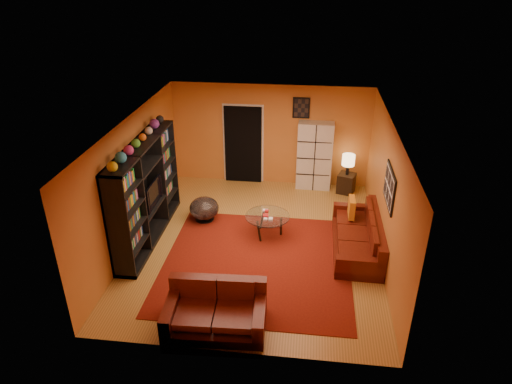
# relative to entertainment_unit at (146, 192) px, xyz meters

# --- Properties ---
(floor) EXTENTS (6.00, 6.00, 0.00)m
(floor) POSITION_rel_entertainment_unit_xyz_m (2.27, 0.00, -1.05)
(floor) COLOR olive
(floor) RESTS_ON ground
(ceiling) EXTENTS (6.00, 6.00, 0.00)m
(ceiling) POSITION_rel_entertainment_unit_xyz_m (2.27, 0.00, 1.55)
(ceiling) COLOR white
(ceiling) RESTS_ON wall_back
(wall_back) EXTENTS (6.00, 0.00, 6.00)m
(wall_back) POSITION_rel_entertainment_unit_xyz_m (2.27, 3.00, 0.25)
(wall_back) COLOR #C16D2A
(wall_back) RESTS_ON floor
(wall_front) EXTENTS (6.00, 0.00, 6.00)m
(wall_front) POSITION_rel_entertainment_unit_xyz_m (2.27, -3.00, 0.25)
(wall_front) COLOR #C16D2A
(wall_front) RESTS_ON floor
(wall_left) EXTENTS (0.00, 6.00, 6.00)m
(wall_left) POSITION_rel_entertainment_unit_xyz_m (-0.23, 0.00, 0.25)
(wall_left) COLOR #C16D2A
(wall_left) RESTS_ON floor
(wall_right) EXTENTS (0.00, 6.00, 6.00)m
(wall_right) POSITION_rel_entertainment_unit_xyz_m (4.78, 0.00, 0.25)
(wall_right) COLOR #C16D2A
(wall_right) RESTS_ON floor
(rug) EXTENTS (3.60, 3.60, 0.01)m
(rug) POSITION_rel_entertainment_unit_xyz_m (2.38, -0.70, -1.04)
(rug) COLOR #57110A
(rug) RESTS_ON floor
(doorway) EXTENTS (0.95, 0.10, 2.04)m
(doorway) POSITION_rel_entertainment_unit_xyz_m (1.57, 2.96, -0.03)
(doorway) COLOR black
(doorway) RESTS_ON floor
(wall_art_right) EXTENTS (0.03, 1.00, 0.70)m
(wall_art_right) POSITION_rel_entertainment_unit_xyz_m (4.75, -0.30, 0.55)
(wall_art_right) COLOR black
(wall_art_right) RESTS_ON wall_right
(wall_art_back) EXTENTS (0.42, 0.03, 0.52)m
(wall_art_back) POSITION_rel_entertainment_unit_xyz_m (3.02, 2.98, 1.00)
(wall_art_back) COLOR black
(wall_art_back) RESTS_ON wall_back
(entertainment_unit) EXTENTS (0.45, 3.00, 2.10)m
(entertainment_unit) POSITION_rel_entertainment_unit_xyz_m (0.00, 0.00, 0.00)
(entertainment_unit) COLOR black
(entertainment_unit) RESTS_ON floor
(tv) EXTENTS (0.89, 0.12, 0.51)m
(tv) POSITION_rel_entertainment_unit_xyz_m (0.05, 0.09, -0.07)
(tv) COLOR black
(tv) RESTS_ON entertainment_unit
(sofa) EXTENTS (0.94, 2.24, 0.85)m
(sofa) POSITION_rel_entertainment_unit_xyz_m (4.41, 0.05, -0.77)
(sofa) COLOR #461009
(sofa) RESTS_ON rug
(loveseat) EXTENTS (1.64, 1.04, 0.85)m
(loveseat) POSITION_rel_entertainment_unit_xyz_m (1.92, -2.41, -0.77)
(loveseat) COLOR #461009
(loveseat) RESTS_ON rug
(throw_pillow) EXTENTS (0.12, 0.42, 0.42)m
(throw_pillow) POSITION_rel_entertainment_unit_xyz_m (4.22, 0.64, -0.42)
(throw_pillow) COLOR orange
(throw_pillow) RESTS_ON sofa
(coffee_table) EXTENTS (0.94, 0.94, 0.47)m
(coffee_table) POSITION_rel_entertainment_unit_xyz_m (2.47, 0.34, -0.62)
(coffee_table) COLOR silver
(coffee_table) RESTS_ON floor
(storage_cabinet) EXTENTS (0.88, 0.41, 1.75)m
(storage_cabinet) POSITION_rel_entertainment_unit_xyz_m (3.42, 2.80, -0.18)
(storage_cabinet) COLOR silver
(storage_cabinet) RESTS_ON floor
(bowl_chair) EXTENTS (0.66, 0.66, 0.54)m
(bowl_chair) POSITION_rel_entertainment_unit_xyz_m (1.00, 0.81, -0.76)
(bowl_chair) COLOR black
(bowl_chair) RESTS_ON floor
(side_table) EXTENTS (0.51, 0.51, 0.50)m
(side_table) POSITION_rel_entertainment_unit_xyz_m (4.25, 2.60, -0.80)
(side_table) COLOR black
(side_table) RESTS_ON floor
(table_lamp) EXTENTS (0.31, 0.31, 0.52)m
(table_lamp) POSITION_rel_entertainment_unit_xyz_m (4.25, 2.60, -0.18)
(table_lamp) COLOR black
(table_lamp) RESTS_ON side_table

